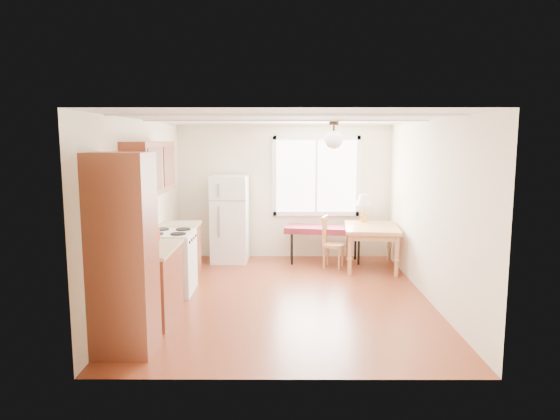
{
  "coord_description": "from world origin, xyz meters",
  "views": [
    {
      "loc": [
        -0.06,
        -6.89,
        2.22
      ],
      "look_at": [
        -0.08,
        0.72,
        1.15
      ],
      "focal_mm": 32.0,
      "sensor_mm": 36.0,
      "label": 1
    }
  ],
  "objects_px": {
    "bench": "(325,230)",
    "dining_table": "(371,232)",
    "refrigerator": "(230,219)",
    "chair": "(329,239)"
  },
  "relations": [
    {
      "from": "refrigerator",
      "to": "chair",
      "type": "relative_size",
      "value": 1.77
    },
    {
      "from": "bench",
      "to": "chair",
      "type": "xyz_separation_m",
      "value": [
        0.05,
        -0.37,
        -0.08
      ]
    },
    {
      "from": "bench",
      "to": "chair",
      "type": "height_order",
      "value": "chair"
    },
    {
      "from": "refrigerator",
      "to": "dining_table",
      "type": "height_order",
      "value": "refrigerator"
    },
    {
      "from": "dining_table",
      "to": "chair",
      "type": "height_order",
      "value": "chair"
    },
    {
      "from": "refrigerator",
      "to": "chair",
      "type": "distance_m",
      "value": 1.85
    },
    {
      "from": "chair",
      "to": "refrigerator",
      "type": "bearing_deg",
      "value": -174.34
    },
    {
      "from": "dining_table",
      "to": "chair",
      "type": "bearing_deg",
      "value": -179.99
    },
    {
      "from": "bench",
      "to": "refrigerator",
      "type": "bearing_deg",
      "value": -172.72
    },
    {
      "from": "bench",
      "to": "dining_table",
      "type": "xyz_separation_m",
      "value": [
        0.77,
        -0.44,
        0.06
      ]
    }
  ]
}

